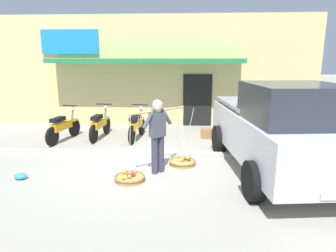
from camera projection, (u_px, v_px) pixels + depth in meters
The scene contains 12 objects.
ground_plane at pixel (141, 164), 7.41m from camera, with size 90.00×90.00×0.00m, color #9E998C.
sidewalk_curb at pixel (145, 153), 8.08m from camera, with size 20.00×0.24×0.10m, color #BAB4A5.
fruit_vendor at pixel (158, 131), 6.65m from camera, with size 1.15×1.09×1.70m.
fruit_basket_left_side at pixel (130, 178), 6.37m from camera, with size 0.67×0.67×1.45m.
fruit_basket_right_side at pixel (183, 162), 7.34m from camera, with size 0.67×0.67×1.45m.
motorcycle_nearest_shop at pixel (63, 127), 9.40m from camera, with size 0.56×1.80×1.09m.
motorcycle_second_in_row at pixel (100, 125), 9.73m from camera, with size 0.54×1.82×1.09m.
motorcycle_third_in_row at pixel (137, 126), 9.60m from camera, with size 0.54×1.82×1.09m.
parked_truck at pixel (278, 129), 6.62m from camera, with size 2.56×4.88×2.10m.
storefront_building at pixel (154, 69), 13.77m from camera, with size 13.00×6.00×4.20m.
plastic_litter_bag at pixel (21, 176), 6.46m from camera, with size 0.28×0.22×0.14m, color #3393D1.
wooden_crate at pixel (208, 133), 9.81m from camera, with size 0.44×0.36×0.32m, color olive.
Camera 1 is at (1.10, -6.96, 2.57)m, focal length 31.67 mm.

